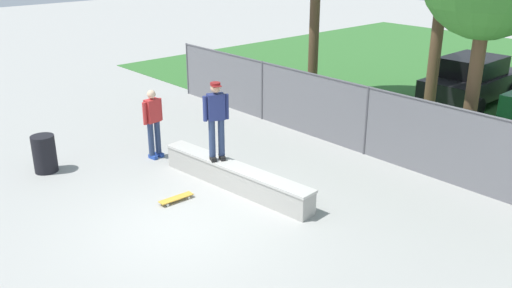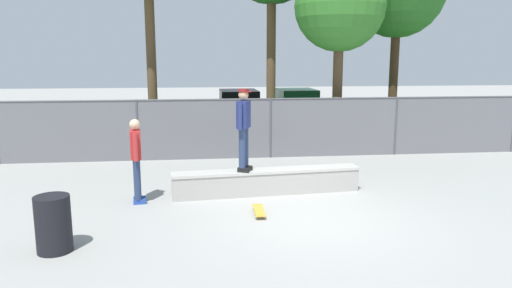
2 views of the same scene
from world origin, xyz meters
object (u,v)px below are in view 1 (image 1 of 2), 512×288
Objects in this scene: car_black at (472,80)px; bystander at (153,121)px; concrete_ledge at (235,177)px; skateboarder at (216,117)px; trash_bin at (44,154)px; skateboard at (176,198)px.

car_black is 11.18m from bystander.
concrete_ledge is 2.37× the size of skateboarder.
skateboard is at bearing 22.60° from trash_bin.
skateboard is at bearing -81.79° from skateboarder.
bystander is at bearing 68.23° from trash_bin.
car_black is at bearing 73.16° from trash_bin.
trash_bin is at bearing -157.40° from skateboard.
concrete_ledge is 1.45m from skateboard.
trash_bin is (-3.51, -1.46, 0.39)m from skateboard.
trash_bin reaches higher than concrete_ledge.
car_black is at bearing 86.21° from skateboarder.
bystander reaches higher than trash_bin.
skateboard is 0.44× the size of bystander.
skateboard is (0.19, -1.30, -1.53)m from skateboarder.
skateboard is 0.19× the size of car_black.
car_black is at bearing 87.53° from skateboard.
skateboard is at bearing -104.20° from concrete_ledge.
concrete_ledge is 4.80m from trash_bin.
trash_bin is at bearing -111.77° from bystander.
trash_bin is at bearing -140.21° from skateboarder.
skateboard is 3.82m from trash_bin.
skateboarder reaches higher than skateboard.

